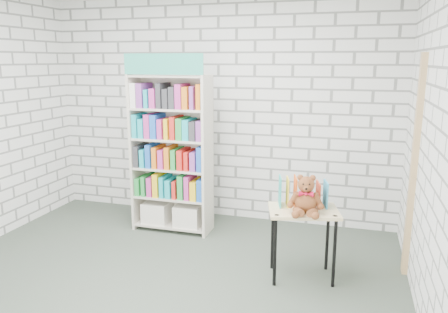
# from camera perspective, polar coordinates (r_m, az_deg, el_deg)

# --- Properties ---
(ground) EXTENTS (4.50, 4.50, 0.00)m
(ground) POSITION_cam_1_polar(r_m,az_deg,el_deg) (4.23, -9.05, -16.39)
(ground) COLOR #3C463B
(ground) RESTS_ON ground
(room_shell) EXTENTS (4.52, 4.02, 2.81)m
(room_shell) POSITION_cam_1_polar(r_m,az_deg,el_deg) (3.72, -10.00, 8.49)
(room_shell) COLOR silver
(room_shell) RESTS_ON ground
(bookshelf) EXTENTS (0.94, 0.36, 2.10)m
(bookshelf) POSITION_cam_1_polar(r_m,az_deg,el_deg) (5.21, -6.85, 0.52)
(bookshelf) COLOR beige
(bookshelf) RESTS_ON ground
(display_table) EXTENTS (0.72, 0.58, 0.68)m
(display_table) POSITION_cam_1_polar(r_m,az_deg,el_deg) (4.16, 10.30, -8.05)
(display_table) COLOR #D9C382
(display_table) RESTS_ON ground
(table_books) EXTENTS (0.48, 0.29, 0.26)m
(table_books) POSITION_cam_1_polar(r_m,az_deg,el_deg) (4.19, 10.24, -4.65)
(table_books) COLOR teal
(table_books) RESTS_ON display_table
(teddy_bear) EXTENTS (0.33, 0.31, 0.35)m
(teddy_bear) POSITION_cam_1_polar(r_m,az_deg,el_deg) (3.99, 10.62, -5.38)
(teddy_bear) COLOR brown
(teddy_bear) RESTS_ON display_table
(door_trim) EXTENTS (0.05, 0.12, 2.10)m
(door_trim) POSITION_cam_1_polar(r_m,az_deg,el_deg) (4.42, 23.54, -1.40)
(door_trim) COLOR tan
(door_trim) RESTS_ON ground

